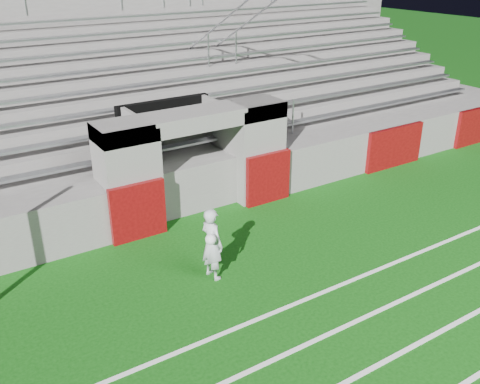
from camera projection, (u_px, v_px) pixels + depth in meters
ground at (279, 273)px, 10.94m from camera, size 90.00×90.00×0.00m
stadium_structure at (126, 113)px, 16.44m from camera, size 26.00×8.48×5.42m
goalkeeper_with_ball at (212, 244)px, 10.52m from camera, size 0.49×0.65×1.52m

